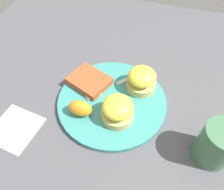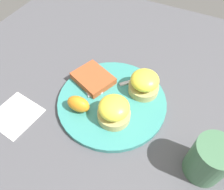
{
  "view_description": "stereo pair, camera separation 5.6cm",
  "coord_description": "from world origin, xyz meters",
  "px_view_note": "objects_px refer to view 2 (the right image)",
  "views": [
    {
      "loc": [
        0.1,
        -0.33,
        0.48
      ],
      "look_at": [
        0.0,
        0.0,
        0.03
      ],
      "focal_mm": 35.0,
      "sensor_mm": 36.0,
      "label": 1
    },
    {
      "loc": [
        0.16,
        -0.31,
        0.48
      ],
      "look_at": [
        0.0,
        0.0,
        0.03
      ],
      "focal_mm": 35.0,
      "sensor_mm": 36.0,
      "label": 2
    }
  ],
  "objects_px": {
    "sandwich_benedict_left": "(114,110)",
    "orange_wedge": "(78,104)",
    "hashbrown_patty": "(93,78)",
    "fork": "(117,86)",
    "sandwich_benedict_right": "(144,83)",
    "cup": "(210,160)"
  },
  "relations": [
    {
      "from": "orange_wedge",
      "to": "sandwich_benedict_right",
      "type": "bearing_deg",
      "value": 46.45
    },
    {
      "from": "sandwich_benedict_left",
      "to": "sandwich_benedict_right",
      "type": "bearing_deg",
      "value": 73.69
    },
    {
      "from": "sandwich_benedict_left",
      "to": "hashbrown_patty",
      "type": "distance_m",
      "value": 0.14
    },
    {
      "from": "fork",
      "to": "cup",
      "type": "distance_m",
      "value": 0.29
    },
    {
      "from": "sandwich_benedict_left",
      "to": "sandwich_benedict_right",
      "type": "distance_m",
      "value": 0.12
    },
    {
      "from": "sandwich_benedict_left",
      "to": "hashbrown_patty",
      "type": "height_order",
      "value": "sandwich_benedict_left"
    },
    {
      "from": "hashbrown_patty",
      "to": "fork",
      "type": "xyz_separation_m",
      "value": [
        0.07,
        0.01,
        -0.01
      ]
    },
    {
      "from": "sandwich_benedict_right",
      "to": "fork",
      "type": "bearing_deg",
      "value": -166.67
    },
    {
      "from": "orange_wedge",
      "to": "cup",
      "type": "bearing_deg",
      "value": -1.78
    },
    {
      "from": "sandwich_benedict_left",
      "to": "hashbrown_patty",
      "type": "xyz_separation_m",
      "value": [
        -0.11,
        0.09,
        -0.02
      ]
    },
    {
      "from": "hashbrown_patty",
      "to": "fork",
      "type": "height_order",
      "value": "hashbrown_patty"
    },
    {
      "from": "sandwich_benedict_right",
      "to": "orange_wedge",
      "type": "xyz_separation_m",
      "value": [
        -0.12,
        -0.13,
        -0.01
      ]
    },
    {
      "from": "sandwich_benedict_left",
      "to": "orange_wedge",
      "type": "height_order",
      "value": "sandwich_benedict_left"
    },
    {
      "from": "sandwich_benedict_right",
      "to": "orange_wedge",
      "type": "bearing_deg",
      "value": -133.55
    },
    {
      "from": "sandwich_benedict_right",
      "to": "orange_wedge",
      "type": "distance_m",
      "value": 0.18
    },
    {
      "from": "hashbrown_patty",
      "to": "fork",
      "type": "relative_size",
      "value": 0.66
    },
    {
      "from": "sandwich_benedict_left",
      "to": "sandwich_benedict_right",
      "type": "height_order",
      "value": "same"
    },
    {
      "from": "cup",
      "to": "hashbrown_patty",
      "type": "bearing_deg",
      "value": 161.56
    },
    {
      "from": "sandwich_benedict_left",
      "to": "orange_wedge",
      "type": "relative_size",
      "value": 1.36
    },
    {
      "from": "sandwich_benedict_left",
      "to": "orange_wedge",
      "type": "distance_m",
      "value": 0.09
    },
    {
      "from": "orange_wedge",
      "to": "fork",
      "type": "relative_size",
      "value": 0.37
    },
    {
      "from": "fork",
      "to": "orange_wedge",
      "type": "bearing_deg",
      "value": -115.06
    }
  ]
}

